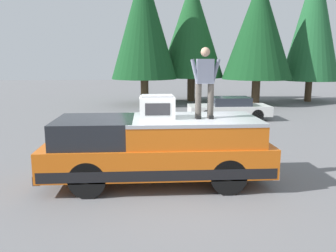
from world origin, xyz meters
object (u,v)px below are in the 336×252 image
person_on_truck_bed (205,81)px  parked_car_white (229,108)px  pickup_truck (158,149)px  compressor_unit (157,107)px

person_on_truck_bed → parked_car_white: size_ratio=0.41×
pickup_truck → person_on_truck_bed: bearing=-94.7°
person_on_truck_bed → parked_car_white: 9.80m
compressor_unit → parked_car_white: (9.07, -4.00, -1.35)m
pickup_truck → person_on_truck_bed: size_ratio=3.28×
pickup_truck → parked_car_white: bearing=-23.8°
compressor_unit → person_on_truck_bed: (-0.09, -1.14, 0.62)m
pickup_truck → parked_car_white: 9.91m
pickup_truck → compressor_unit: 1.05m
pickup_truck → person_on_truck_bed: person_on_truck_bed is taller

